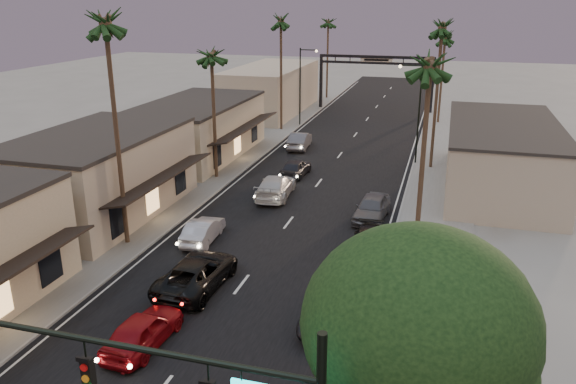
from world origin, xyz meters
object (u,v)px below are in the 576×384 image
Objects in this scene: palm_rc at (446,34)px; oncoming_silver at (203,230)px; palm_ld at (281,17)px; corner_tree at (420,333)px; curbside_black at (368,243)px; oncoming_pickup at (197,273)px; oncoming_red at (143,330)px; arch at (376,69)px; palm_far at (328,20)px; curbside_near at (335,311)px; streetlight_right at (416,106)px; palm_lb at (105,16)px; palm_ra at (431,58)px; streetlight_left at (302,80)px; palm_lc at (211,50)px; palm_rb at (443,23)px.

palm_rc is 43.47m from oncoming_silver.
palm_rc is (17.20, 9.00, -1.95)m from palm_ld.
corner_tree is at bearing 126.32° from oncoming_silver.
palm_ld is 3.12× the size of curbside_black.
palm_ld is at bearing -78.19° from oncoming_pickup.
oncoming_red is 0.99× the size of curbside_black.
oncoming_pickup is at bearing -92.32° from arch.
corner_tree is at bearing -75.86° from palm_far.
palm_rc is 48.07m from oncoming_pickup.
curbside_black is at bearing -138.43° from oncoming_pickup.
oncoming_silver is 0.95× the size of curbside_black.
curbside_near is (5.51, -53.42, -4.82)m from arch.
streetlight_right is 1.76× the size of curbside_near.
palm_lb is 14.67m from oncoming_pickup.
palm_lb is 1.15× the size of palm_far.
palm_ra is 2.24× the size of oncoming_pickup.
palm_lb is (-18.08, 14.55, 7.41)m from corner_tree.
oncoming_red is 0.77× the size of oncoming_pickup.
palm_rc reaches higher than oncoming_silver.
arch is 25.94m from streetlight_right.
oncoming_red is at bearing -83.95° from streetlight_left.
palm_ra is at bearing -17.76° from curbside_black.
palm_lb is 13.49m from oncoming_silver.
palm_lc is at bearing -104.20° from arch.
curbside_near is at bearing -112.63° from palm_ra.
arch is 1.15× the size of palm_far.
oncoming_pickup is (-9.02, -26.86, -4.51)m from streetlight_right.
palm_ld is at bearing -90.75° from palm_far.
palm_ld is (-15.52, 10.00, 7.09)m from streetlight_right.
corner_tree is 1.93× the size of curbside_black.
palm_lc is 20.76m from curbside_black.
palm_ld is 3.27× the size of oncoming_silver.
palm_rc is 53.36m from oncoming_red.
palm_ra is at bearing 177.62° from oncoming_silver.
palm_lb is at bearing -112.27° from palm_rc.
arch is 57.60m from oncoming_red.
palm_lc is at bearing 132.82° from curbside_near.
palm_rc is (-0.88, 56.55, 4.49)m from corner_tree.
streetlight_right is at bearing -32.79° from palm_ld.
corner_tree is 17.45m from palm_ra.
streetlight_left reaches higher than corner_tree.
streetlight_right is 24.55m from oncoming_silver.
palm_rb is at bearing -71.70° from arch.
streetlight_left is 20.96m from palm_far.
streetlight_left is (-13.84, 13.00, 0.00)m from streetlight_right.
palm_ld is 2.41× the size of oncoming_pickup.
palm_lc reaches higher than curbside_near.
curbside_black is at bearing -82.70° from arch.
oncoming_pickup is (0.01, 5.50, 0.05)m from oncoming_red.
palm_rc is 2.70× the size of oncoming_red.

